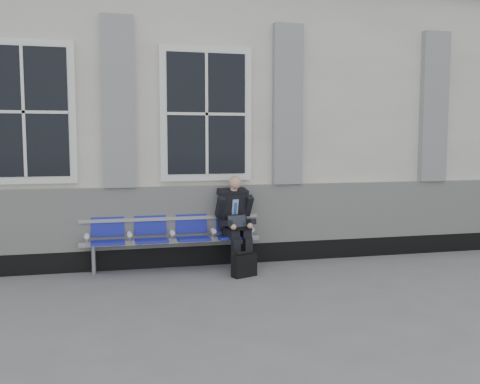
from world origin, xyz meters
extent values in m
plane|color=slate|center=(0.00, 0.00, 0.00)|extent=(70.00, 70.00, 0.00)
cube|color=silver|center=(0.00, 3.50, 2.10)|extent=(14.00, 4.00, 4.20)
cube|color=gray|center=(0.00, 3.50, 4.32)|extent=(14.40, 4.40, 0.24)
cube|color=black|center=(0.00, 1.47, 0.15)|extent=(14.00, 0.10, 0.30)
cube|color=silver|center=(0.00, 1.46, 0.75)|extent=(14.00, 0.08, 0.90)
cube|color=gray|center=(-0.90, 1.44, 2.40)|extent=(0.45, 0.14, 2.40)
cube|color=gray|center=(1.60, 1.44, 2.40)|extent=(0.45, 0.14, 2.40)
cube|color=gray|center=(4.10, 1.44, 2.40)|extent=(0.45, 0.14, 2.40)
cube|color=white|center=(-2.15, 1.46, 2.25)|extent=(1.35, 0.10, 1.95)
cube|color=black|center=(-2.15, 1.41, 2.25)|extent=(1.15, 0.02, 1.75)
cube|color=white|center=(0.35, 1.46, 2.25)|extent=(1.35, 0.10, 1.95)
cube|color=black|center=(0.35, 1.41, 2.25)|extent=(1.15, 0.02, 1.75)
cube|color=#9EA0A3|center=(-0.19, 1.30, 0.42)|extent=(2.60, 0.07, 0.07)
cube|color=#9EA0A3|center=(-0.19, 1.42, 0.73)|extent=(2.60, 0.05, 0.05)
cylinder|color=#9EA0A3|center=(-1.29, 1.30, 0.20)|extent=(0.06, 0.06, 0.39)
cylinder|color=#9EA0A3|center=(0.91, 1.30, 0.20)|extent=(0.06, 0.06, 0.39)
cube|color=#141B9F|center=(-1.09, 1.22, 0.45)|extent=(0.46, 0.42, 0.07)
cube|color=#141B9F|center=(-1.09, 1.43, 0.71)|extent=(0.46, 0.10, 0.40)
cube|color=#141B9F|center=(-0.49, 1.22, 0.45)|extent=(0.46, 0.42, 0.07)
cube|color=#141B9F|center=(-0.49, 1.43, 0.71)|extent=(0.46, 0.10, 0.40)
cube|color=#141B9F|center=(0.11, 1.22, 0.45)|extent=(0.46, 0.42, 0.07)
cube|color=#141B9F|center=(0.11, 1.43, 0.71)|extent=(0.46, 0.10, 0.40)
cube|color=#141B9F|center=(0.71, 1.22, 0.45)|extent=(0.46, 0.42, 0.07)
cube|color=#141B9F|center=(0.71, 1.43, 0.71)|extent=(0.46, 0.10, 0.40)
cylinder|color=white|center=(-1.37, 1.25, 0.55)|extent=(0.07, 0.12, 0.07)
cylinder|color=white|center=(-0.79, 1.25, 0.55)|extent=(0.07, 0.12, 0.07)
cylinder|color=white|center=(-0.19, 1.25, 0.55)|extent=(0.07, 0.12, 0.07)
cylinder|color=white|center=(0.41, 1.25, 0.55)|extent=(0.07, 0.12, 0.07)
cylinder|color=white|center=(0.99, 1.25, 0.55)|extent=(0.07, 0.12, 0.07)
cube|color=black|center=(0.68, 0.87, 0.04)|extent=(0.13, 0.25, 0.08)
cube|color=black|center=(0.86, 0.90, 0.04)|extent=(0.13, 0.25, 0.08)
cube|color=black|center=(0.67, 0.93, 0.25)|extent=(0.12, 0.13, 0.47)
cube|color=black|center=(0.85, 0.95, 0.25)|extent=(0.12, 0.13, 0.47)
cube|color=black|center=(0.65, 1.13, 0.53)|extent=(0.19, 0.42, 0.13)
cube|color=black|center=(0.82, 1.15, 0.53)|extent=(0.19, 0.42, 0.13)
cube|color=black|center=(0.71, 1.32, 0.83)|extent=(0.42, 0.36, 0.57)
cube|color=#ADBBE4|center=(0.72, 1.21, 0.85)|extent=(0.10, 0.10, 0.32)
cube|color=blue|center=(0.73, 1.20, 0.83)|extent=(0.05, 0.08, 0.27)
cube|color=black|center=(0.71, 1.29, 1.10)|extent=(0.46, 0.28, 0.13)
cylinder|color=#DEA08B|center=(0.72, 1.25, 1.17)|extent=(0.10, 0.10, 0.09)
sphere|color=#DEA08B|center=(0.73, 1.19, 1.26)|extent=(0.19, 0.19, 0.19)
cube|color=black|center=(0.51, 1.20, 0.90)|extent=(0.13, 0.27, 0.34)
cube|color=black|center=(0.94, 1.26, 0.90)|extent=(0.13, 0.27, 0.34)
cube|color=black|center=(0.57, 1.04, 0.69)|extent=(0.12, 0.29, 0.13)
cube|color=black|center=(0.93, 1.09, 0.69)|extent=(0.12, 0.29, 0.13)
sphere|color=#DEA08B|center=(0.64, 0.92, 0.65)|extent=(0.08, 0.08, 0.08)
sphere|color=#DEA08B|center=(0.89, 0.96, 0.65)|extent=(0.08, 0.08, 0.08)
cube|color=black|center=(0.75, 1.01, 0.61)|extent=(0.33, 0.25, 0.02)
cube|color=black|center=(0.74, 1.12, 0.70)|extent=(0.31, 0.13, 0.19)
cube|color=black|center=(0.74, 1.11, 0.70)|extent=(0.28, 0.10, 0.16)
cube|color=black|center=(0.73, 0.66, 0.15)|extent=(0.37, 0.26, 0.31)
cylinder|color=black|center=(0.73, 0.66, 0.33)|extent=(0.27, 0.15, 0.05)
camera|label=1|loc=(-1.03, -6.33, 1.89)|focal=40.00mm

